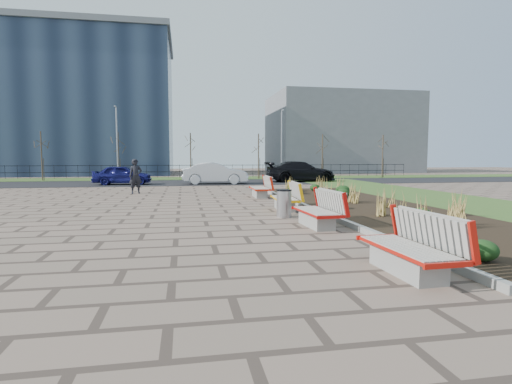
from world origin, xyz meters
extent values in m
plane|color=#745E4F|center=(0.00, 0.00, 0.00)|extent=(120.00, 120.00, 0.00)
cube|color=black|center=(6.25, 5.00, 0.05)|extent=(4.50, 18.00, 0.10)
cube|color=gray|center=(3.92, 5.00, 0.07)|extent=(0.16, 18.00, 0.15)
cube|color=#33511E|center=(11.00, 5.00, 0.02)|extent=(5.00, 38.00, 0.04)
cube|color=#33511E|center=(0.00, 28.00, 0.02)|extent=(80.00, 5.00, 0.04)
cube|color=black|center=(0.00, 22.00, 0.01)|extent=(80.00, 7.00, 0.02)
cylinder|color=#B2B2B7|center=(2.56, 3.74, 0.44)|extent=(0.48, 0.48, 0.88)
imported|color=black|center=(-3.15, 13.31, 0.92)|extent=(0.76, 0.60, 1.85)
imported|color=navy|center=(-4.86, 20.52, 0.70)|extent=(4.02, 1.70, 1.36)
imported|color=silver|center=(1.63, 20.12, 0.79)|extent=(4.77, 1.97, 1.54)
imported|color=black|center=(8.47, 21.63, 0.82)|extent=(5.56, 2.39, 1.59)
cube|color=slate|center=(20.00, 42.00, 5.00)|extent=(18.00, 12.00, 10.00)
camera|label=1|loc=(-0.63, -8.72, 1.94)|focal=28.00mm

